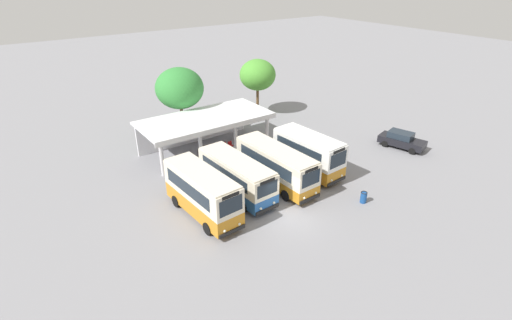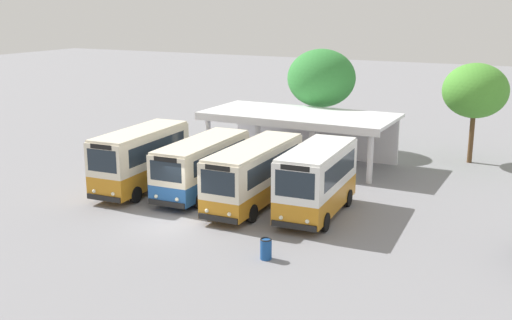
{
  "view_description": "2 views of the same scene",
  "coord_description": "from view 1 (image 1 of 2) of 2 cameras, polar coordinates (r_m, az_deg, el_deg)",
  "views": [
    {
      "loc": [
        -15.46,
        -17.34,
        16.18
      ],
      "look_at": [
        1.52,
        6.43,
        1.56
      ],
      "focal_mm": 27.33,
      "sensor_mm": 36.0,
      "label": 1
    },
    {
      "loc": [
        16.31,
        -23.15,
        10.32
      ],
      "look_at": [
        0.89,
        6.99,
        1.74
      ],
      "focal_mm": 43.44,
      "sensor_mm": 36.0,
      "label": 2
    }
  ],
  "objects": [
    {
      "name": "waiting_chair_fifth_seat",
      "position": [
        37.88,
        -4.6,
        2.08
      ],
      "size": [
        0.46,
        0.46,
        0.86
      ],
      "color": "slate",
      "rests_on": "ground"
    },
    {
      "name": "city_bus_fourth_amber",
      "position": [
        33.48,
        7.67,
        1.09
      ],
      "size": [
        2.72,
        6.7,
        3.47
      ],
      "color": "black",
      "rests_on": "ground"
    },
    {
      "name": "city_bus_second_in_row",
      "position": [
        30.06,
        -2.85,
        -2.25
      ],
      "size": [
        2.59,
        7.64,
        3.05
      ],
      "color": "black",
      "rests_on": "ground"
    },
    {
      "name": "city_bus_middle_cream",
      "position": [
        31.48,
        2.95,
        -0.68
      ],
      "size": [
        2.48,
        8.13,
        3.21
      ],
      "color": "black",
      "rests_on": "ground"
    },
    {
      "name": "waiting_chair_second_from_end",
      "position": [
        37.04,
        -6.85,
        1.38
      ],
      "size": [
        0.46,
        0.46,
        0.86
      ],
      "color": "slate",
      "rests_on": "ground"
    },
    {
      "name": "waiting_chair_middle_seat",
      "position": [
        37.29,
        -6.06,
        1.6
      ],
      "size": [
        0.46,
        0.46,
        0.86
      ],
      "color": "slate",
      "rests_on": "ground"
    },
    {
      "name": "roadside_tree_east_of_canopy",
      "position": [
        46.26,
        0.24,
        12.35
      ],
      "size": [
        4.21,
        4.21,
        6.6
      ],
      "color": "brown",
      "rests_on": "ground"
    },
    {
      "name": "ground_plane",
      "position": [
        28.31,
        5.12,
        -8.39
      ],
      "size": [
        180.0,
        180.0,
        0.0
      ],
      "primitive_type": "plane",
      "color": "gray"
    },
    {
      "name": "waiting_chair_far_end_seat",
      "position": [
        38.09,
        -3.78,
        2.25
      ],
      "size": [
        0.46,
        0.46,
        0.86
      ],
      "color": "slate",
      "rests_on": "ground"
    },
    {
      "name": "waiting_chair_fourth_seat",
      "position": [
        37.52,
        -5.27,
        1.81
      ],
      "size": [
        0.46,
        0.46,
        0.86
      ],
      "color": "slate",
      "rests_on": "ground"
    },
    {
      "name": "city_bus_nearest_orange",
      "position": [
        27.77,
        -7.86,
        -4.61
      ],
      "size": [
        2.62,
        7.22,
        3.48
      ],
      "color": "black",
      "rests_on": "ground"
    },
    {
      "name": "waiting_chair_end_by_column",
      "position": [
        36.85,
        -7.7,
        1.19
      ],
      "size": [
        0.46,
        0.46,
        0.86
      ],
      "color": "slate",
      "rests_on": "ground"
    },
    {
      "name": "parked_car_flank",
      "position": [
        40.91,
        20.53,
        2.78
      ],
      "size": [
        2.83,
        4.66,
        1.62
      ],
      "color": "black",
      "rests_on": "ground"
    },
    {
      "name": "roadside_tree_behind_canopy",
      "position": [
        40.35,
        -11.13,
        10.26
      ],
      "size": [
        4.83,
        4.83,
        7.23
      ],
      "color": "brown",
      "rests_on": "ground"
    },
    {
      "name": "terminal_canopy",
      "position": [
        37.89,
        -7.84,
        5.4
      ],
      "size": [
        12.39,
        5.8,
        3.4
      ],
      "color": "silver",
      "rests_on": "ground"
    },
    {
      "name": "litter_bin_apron",
      "position": [
        30.73,
        15.46,
        -5.27
      ],
      "size": [
        0.49,
        0.49,
        0.9
      ],
      "color": "#19478C",
      "rests_on": "ground"
    }
  ]
}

